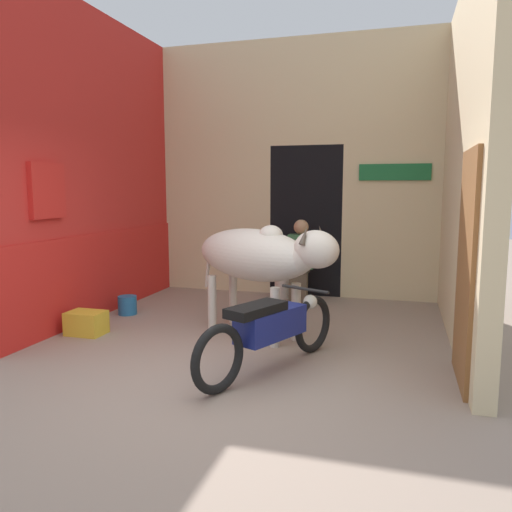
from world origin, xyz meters
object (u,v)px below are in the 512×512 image
Objects in this scene: cow at (259,256)px; motorcycle_near at (271,328)px; plastic_stool at (283,283)px; bucket at (127,305)px; crate at (86,323)px; shopkeeper_seated at (300,258)px.

motorcycle_near is at bearing -68.71° from cow.
plastic_stool is 2.48m from bucket.
motorcycle_near is 3.26m from plastic_stool.
plastic_stool is (-0.20, 2.11, -0.72)m from cow.
crate is (-2.45, 0.55, -0.28)m from motorcycle_near.
cow is 1.29m from motorcycle_near.
cow is 4.75× the size of crate.
cow is 2.27m from bucket.
bucket is at bearing 147.92° from motorcycle_near.
bucket is at bearing -138.52° from plastic_stool.
cow is at bearing -93.64° from shopkeeper_seated.
crate is 1.69× the size of bucket.
shopkeeper_seated is (-0.30, 2.99, 0.27)m from motorcycle_near.
shopkeeper_seated is at bearing 48.61° from crate.
plastic_stool is at bearing 41.48° from bucket.
shopkeeper_seated is 2.67m from bucket.
motorcycle_near is (0.42, -1.09, -0.55)m from cow.
crate is (-2.15, -2.44, -0.55)m from shopkeeper_seated.
cow is 8.05× the size of bucket.
plastic_stool is (-0.32, 0.21, -0.44)m from shopkeeper_seated.
shopkeeper_seated reaches higher than crate.
motorcycle_near is at bearing -78.96° from plastic_stool.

